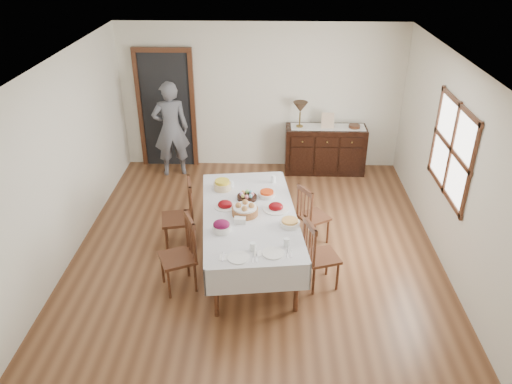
{
  "coord_description": "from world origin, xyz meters",
  "views": [
    {
      "loc": [
        0.18,
        -5.59,
        4.02
      ],
      "look_at": [
        0.0,
        0.1,
        0.95
      ],
      "focal_mm": 35.0,
      "sensor_mm": 36.0,
      "label": 1
    }
  ],
  "objects_px": {
    "sideboard": "(325,150)",
    "person": "(171,126)",
    "chair_right_far": "(311,214)",
    "table_lamp": "(300,108)",
    "chair_left_far": "(181,215)",
    "chair_right_near": "(318,254)",
    "chair_left_near": "(181,253)",
    "dining_table": "(249,219)"
  },
  "relations": [
    {
      "from": "dining_table",
      "to": "chair_left_far",
      "type": "bearing_deg",
      "value": 151.37
    },
    {
      "from": "chair_left_far",
      "to": "sideboard",
      "type": "distance_m",
      "value": 3.32
    },
    {
      "from": "chair_left_far",
      "to": "dining_table",
      "type": "bearing_deg",
      "value": 56.22
    },
    {
      "from": "chair_right_far",
      "to": "chair_right_near",
      "type": "bearing_deg",
      "value": 149.59
    },
    {
      "from": "chair_left_far",
      "to": "sideboard",
      "type": "bearing_deg",
      "value": 126.62
    },
    {
      "from": "chair_left_near",
      "to": "sideboard",
      "type": "bearing_deg",
      "value": 124.3
    },
    {
      "from": "sideboard",
      "to": "person",
      "type": "bearing_deg",
      "value": -176.33
    },
    {
      "from": "dining_table",
      "to": "chair_right_far",
      "type": "xyz_separation_m",
      "value": [
        0.84,
        0.55,
        -0.25
      ]
    },
    {
      "from": "sideboard",
      "to": "chair_left_near",
      "type": "bearing_deg",
      "value": -121.29
    },
    {
      "from": "sideboard",
      "to": "table_lamp",
      "type": "distance_m",
      "value": 0.91
    },
    {
      "from": "chair_right_far",
      "to": "table_lamp",
      "type": "relative_size",
      "value": 1.94
    },
    {
      "from": "dining_table",
      "to": "table_lamp",
      "type": "xyz_separation_m",
      "value": [
        0.76,
        2.87,
        0.51
      ]
    },
    {
      "from": "chair_left_near",
      "to": "sideboard",
      "type": "height_order",
      "value": "chair_left_near"
    },
    {
      "from": "chair_left_far",
      "to": "sideboard",
      "type": "xyz_separation_m",
      "value": [
        2.19,
        2.5,
        -0.09
      ]
    },
    {
      "from": "dining_table",
      "to": "table_lamp",
      "type": "distance_m",
      "value": 3.02
    },
    {
      "from": "dining_table",
      "to": "chair_left_near",
      "type": "height_order",
      "value": "chair_left_near"
    },
    {
      "from": "chair_right_near",
      "to": "person",
      "type": "distance_m",
      "value": 3.93
    },
    {
      "from": "chair_left_far",
      "to": "chair_right_near",
      "type": "height_order",
      "value": "chair_left_far"
    },
    {
      "from": "table_lamp",
      "to": "sideboard",
      "type": "bearing_deg",
      "value": 0.49
    },
    {
      "from": "chair_left_near",
      "to": "chair_right_near",
      "type": "height_order",
      "value": "chair_left_near"
    },
    {
      "from": "chair_right_near",
      "to": "chair_right_far",
      "type": "distance_m",
      "value": 0.97
    },
    {
      "from": "chair_left_near",
      "to": "chair_right_near",
      "type": "relative_size",
      "value": 1.05
    },
    {
      "from": "chair_left_far",
      "to": "chair_right_far",
      "type": "height_order",
      "value": "chair_left_far"
    },
    {
      "from": "dining_table",
      "to": "chair_right_near",
      "type": "xyz_separation_m",
      "value": [
        0.86,
        -0.42,
        -0.22
      ]
    },
    {
      "from": "chair_right_far",
      "to": "person",
      "type": "xyz_separation_m",
      "value": [
        -2.33,
        2.15,
        0.46
      ]
    },
    {
      "from": "sideboard",
      "to": "person",
      "type": "xyz_separation_m",
      "value": [
        -2.73,
        -0.18,
        0.48
      ]
    },
    {
      "from": "chair_left_far",
      "to": "table_lamp",
      "type": "distance_m",
      "value": 3.11
    },
    {
      "from": "dining_table",
      "to": "sideboard",
      "type": "bearing_deg",
      "value": 59.68
    },
    {
      "from": "chair_left_near",
      "to": "table_lamp",
      "type": "height_order",
      "value": "table_lamp"
    },
    {
      "from": "chair_left_far",
      "to": "person",
      "type": "distance_m",
      "value": 2.42
    },
    {
      "from": "chair_left_far",
      "to": "chair_right_near",
      "type": "relative_size",
      "value": 1.09
    },
    {
      "from": "chair_left_far",
      "to": "chair_right_far",
      "type": "relative_size",
      "value": 1.15
    },
    {
      "from": "person",
      "to": "table_lamp",
      "type": "bearing_deg",
      "value": 170.1
    },
    {
      "from": "table_lamp",
      "to": "chair_right_near",
      "type": "bearing_deg",
      "value": -88.36
    },
    {
      "from": "sideboard",
      "to": "table_lamp",
      "type": "relative_size",
      "value": 3.1
    },
    {
      "from": "chair_right_far",
      "to": "person",
      "type": "bearing_deg",
      "value": 15.62
    },
    {
      "from": "person",
      "to": "chair_left_far",
      "type": "bearing_deg",
      "value": 88.84
    },
    {
      "from": "chair_left_near",
      "to": "chair_right_near",
      "type": "distance_m",
      "value": 1.67
    },
    {
      "from": "chair_right_near",
      "to": "table_lamp",
      "type": "relative_size",
      "value": 2.03
    },
    {
      "from": "sideboard",
      "to": "person",
      "type": "height_order",
      "value": "person"
    },
    {
      "from": "chair_right_far",
      "to": "table_lamp",
      "type": "bearing_deg",
      "value": -29.79
    },
    {
      "from": "chair_right_far",
      "to": "sideboard",
      "type": "distance_m",
      "value": 2.36
    }
  ]
}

